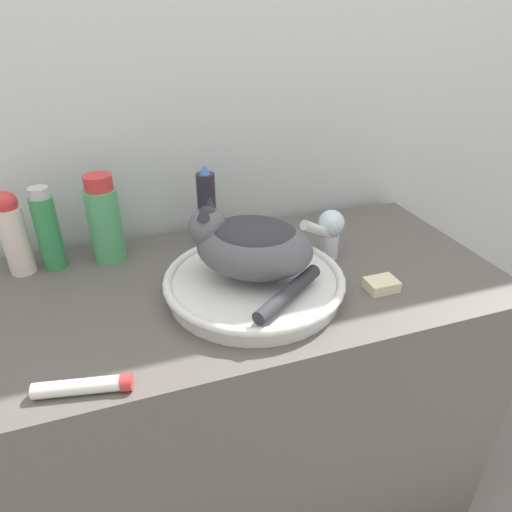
# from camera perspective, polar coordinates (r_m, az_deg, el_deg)

# --- Properties ---
(wall_back) EXTENTS (8.00, 0.05, 2.40)m
(wall_back) POSITION_cam_1_polar(r_m,az_deg,el_deg) (1.22, -6.98, 20.57)
(wall_back) COLOR silver
(wall_back) RESTS_ON ground_plane
(vanity_counter) EXTENTS (1.18, 0.57, 0.83)m
(vanity_counter) POSITION_cam_1_polar(r_m,az_deg,el_deg) (1.30, -1.29, -18.61)
(vanity_counter) COLOR #56514C
(vanity_counter) RESTS_ON ground_plane
(sink_basin) EXTENTS (0.39, 0.39, 0.05)m
(sink_basin) POSITION_cam_1_polar(r_m,az_deg,el_deg) (0.98, -0.22, -3.33)
(sink_basin) COLOR silver
(sink_basin) RESTS_ON vanity_counter
(cat) EXTENTS (0.30, 0.32, 0.16)m
(cat) POSITION_cam_1_polar(r_m,az_deg,el_deg) (0.93, -0.70, 1.48)
(cat) COLOR #56565B
(cat) RESTS_ON sink_basin
(faucet) EXTENTS (0.13, 0.08, 0.13)m
(faucet) POSITION_cam_1_polar(r_m,az_deg,el_deg) (1.10, 9.09, 3.18)
(faucet) COLOR silver
(faucet) RESTS_ON vanity_counter
(mouthwash_bottle) EXTENTS (0.08, 0.08, 0.21)m
(mouthwash_bottle) POSITION_cam_1_polar(r_m,az_deg,el_deg) (1.13, -18.39, 4.28)
(mouthwash_bottle) COLOR #4CA366
(mouthwash_bottle) RESTS_ON vanity_counter
(shampoo_bottle_tall) EXTENTS (0.05, 0.05, 0.20)m
(shampoo_bottle_tall) POSITION_cam_1_polar(r_m,az_deg,el_deg) (1.15, -24.59, 2.98)
(shampoo_bottle_tall) COLOR #338C4C
(shampoo_bottle_tall) RESTS_ON vanity_counter
(lotion_bottle_white) EXTENTS (0.06, 0.06, 0.20)m
(lotion_bottle_white) POSITION_cam_1_polar(r_m,az_deg,el_deg) (1.16, -28.03, 2.52)
(lotion_bottle_white) COLOR silver
(lotion_bottle_white) RESTS_ON vanity_counter
(hairspray_can_black) EXTENTS (0.05, 0.05, 0.21)m
(hairspray_can_black) POSITION_cam_1_polar(r_m,az_deg,el_deg) (1.16, -6.16, 5.97)
(hairspray_can_black) COLOR #28232D
(hairspray_can_black) RESTS_ON vanity_counter
(cream_tube) EXTENTS (0.16, 0.06, 0.03)m
(cream_tube) POSITION_cam_1_polar(r_m,az_deg,el_deg) (0.81, -20.66, -15.00)
(cream_tube) COLOR silver
(cream_tube) RESTS_ON vanity_counter
(soap_bar) EXTENTS (0.07, 0.05, 0.02)m
(soap_bar) POSITION_cam_1_polar(r_m,az_deg,el_deg) (1.03, 15.40, -3.48)
(soap_bar) COLOR beige
(soap_bar) RESTS_ON vanity_counter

